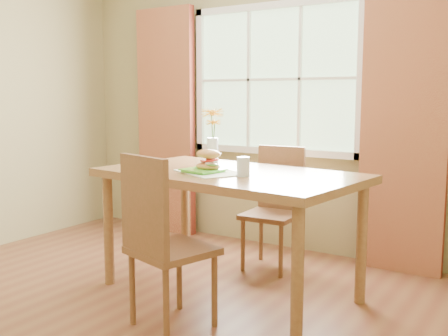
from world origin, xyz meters
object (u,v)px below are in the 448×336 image
Objects in this scene: dining_table at (229,184)px; chair_far at (275,201)px; flower_vase at (213,131)px; croissant_sandwich at (208,160)px; chair_near at (160,236)px; water_glass at (243,167)px.

chair_far is (-0.00, 0.70, -0.24)m from dining_table.
flower_vase is (-0.26, 0.20, 0.34)m from dining_table.
dining_table is 0.47m from flower_vase.
flower_vase is at bearing -119.89° from chair_far.
croissant_sandwich is at bearing -98.34° from chair_far.
flower_vase is at bearing 120.71° from chair_near.
croissant_sandwich is (-0.08, -0.82, 0.41)m from chair_far.
water_glass is at bearing -0.90° from croissant_sandwich.
chair_near is 5.26× the size of croissant_sandwich.
chair_far is at bearing 86.73° from croissant_sandwich.
chair_far is at bearing 96.58° from dining_table.
chair_near is 1.07× the size of chair_far.
croissant_sandwich reaches higher than water_glass.
dining_table is at bearing 55.63° from croissant_sandwich.
chair_near reaches higher than croissant_sandwich.
flower_vase is (-0.45, 0.33, 0.19)m from water_glass.
flower_vase reaches higher than croissant_sandwich.
croissant_sandwich is 0.47× the size of flower_vase.
flower_vase is (-0.24, 0.91, 0.54)m from chair_near.
croissant_sandwich is (-0.06, 0.59, 0.37)m from chair_near.
dining_table is 0.73m from chair_near.
dining_table is 0.74m from chair_far.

